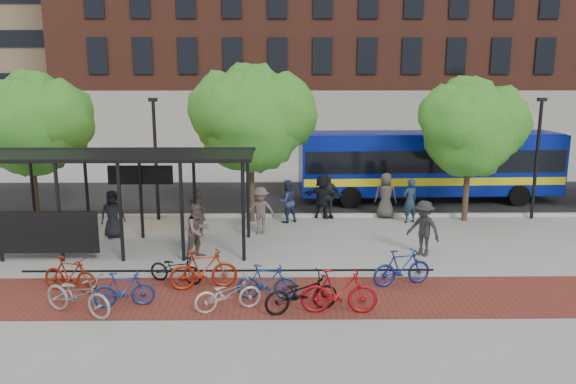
{
  "coord_description": "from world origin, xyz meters",
  "views": [
    {
      "loc": [
        -1.74,
        -19.65,
        6.04
      ],
      "look_at": [
        -1.5,
        1.6,
        1.6
      ],
      "focal_mm": 35.0,
      "sensor_mm": 36.0,
      "label": 1
    }
  ],
  "objects_px": {
    "tree_c": "(472,124)",
    "bike_6": "(228,294)",
    "bike_7": "(267,282)",
    "pedestrian_7": "(410,201)",
    "tree_a": "(31,120)",
    "pedestrian_9": "(423,228)",
    "bike_3": "(124,289)",
    "pedestrian_3": "(260,211)",
    "bike_11": "(402,267)",
    "pedestrian_5": "(322,197)",
    "bike_1": "(70,275)",
    "pedestrian_1": "(196,212)",
    "pedestrian_4": "(328,196)",
    "lamp_post_left": "(156,156)",
    "bus": "(428,162)",
    "bike_9": "(339,291)",
    "pedestrian_6": "(386,195)",
    "lamp_post_right": "(537,155)",
    "bus_shelter": "(96,165)",
    "pedestrian_8": "(198,231)",
    "bike_4": "(176,268)",
    "pedestrian_0": "(113,214)",
    "tree_b": "(253,115)",
    "bike_2": "(78,295)",
    "bike_8": "(301,293)",
    "pedestrian_2": "(287,201)",
    "bike_5": "(203,269)"
  },
  "relations": [
    {
      "from": "pedestrian_5",
      "to": "lamp_post_right",
      "type": "bearing_deg",
      "value": -161.41
    },
    {
      "from": "pedestrian_4",
      "to": "pedestrian_1",
      "type": "bearing_deg",
      "value": -164.58
    },
    {
      "from": "pedestrian_1",
      "to": "pedestrian_3",
      "type": "height_order",
      "value": "pedestrian_1"
    },
    {
      "from": "pedestrian_0",
      "to": "lamp_post_right",
      "type": "bearing_deg",
      "value": -16.05
    },
    {
      "from": "pedestrian_3",
      "to": "pedestrian_5",
      "type": "height_order",
      "value": "pedestrian_5"
    },
    {
      "from": "bike_9",
      "to": "pedestrian_6",
      "type": "height_order",
      "value": "pedestrian_6"
    },
    {
      "from": "bike_7",
      "to": "pedestrian_3",
      "type": "relative_size",
      "value": 0.9
    },
    {
      "from": "bike_2",
      "to": "bike_4",
      "type": "relative_size",
      "value": 1.24
    },
    {
      "from": "bike_3",
      "to": "bike_5",
      "type": "height_order",
      "value": "bike_5"
    },
    {
      "from": "bike_1",
      "to": "pedestrian_1",
      "type": "distance_m",
      "value": 6.35
    },
    {
      "from": "bus",
      "to": "bike_5",
      "type": "distance_m",
      "value": 14.86
    },
    {
      "from": "pedestrian_2",
      "to": "bike_8",
      "type": "bearing_deg",
      "value": 62.41
    },
    {
      "from": "pedestrian_3",
      "to": "pedestrian_5",
      "type": "bearing_deg",
      "value": 48.97
    },
    {
      "from": "bike_3",
      "to": "pedestrian_9",
      "type": "height_order",
      "value": "pedestrian_9"
    },
    {
      "from": "tree_a",
      "to": "pedestrian_9",
      "type": "height_order",
      "value": "tree_a"
    },
    {
      "from": "bike_8",
      "to": "pedestrian_7",
      "type": "xyz_separation_m",
      "value": [
        4.83,
        9.0,
        0.4
      ]
    },
    {
      "from": "bike_1",
      "to": "pedestrian_6",
      "type": "relative_size",
      "value": 0.89
    },
    {
      "from": "bus_shelter",
      "to": "bike_3",
      "type": "relative_size",
      "value": 6.57
    },
    {
      "from": "tree_c",
      "to": "bike_6",
      "type": "height_order",
      "value": "tree_c"
    },
    {
      "from": "lamp_post_left",
      "to": "bus",
      "type": "bearing_deg",
      "value": 15.81
    },
    {
      "from": "lamp_post_right",
      "to": "bike_3",
      "type": "xyz_separation_m",
      "value": [
        -14.93,
        -9.22,
        -2.26
      ]
    },
    {
      "from": "bike_2",
      "to": "pedestrian_1",
      "type": "bearing_deg",
      "value": 9.27
    },
    {
      "from": "bike_8",
      "to": "pedestrian_4",
      "type": "bearing_deg",
      "value": -26.26
    },
    {
      "from": "bike_4",
      "to": "pedestrian_0",
      "type": "distance_m",
      "value": 5.79
    },
    {
      "from": "bike_8",
      "to": "pedestrian_7",
      "type": "height_order",
      "value": "pedestrian_7"
    },
    {
      "from": "bike_3",
      "to": "lamp_post_right",
      "type": "bearing_deg",
      "value": -68.68
    },
    {
      "from": "bike_2",
      "to": "bike_11",
      "type": "relative_size",
      "value": 1.15
    },
    {
      "from": "tree_a",
      "to": "pedestrian_3",
      "type": "relative_size",
      "value": 3.34
    },
    {
      "from": "bike_4",
      "to": "bus",
      "type": "bearing_deg",
      "value": -24.35
    },
    {
      "from": "bike_11",
      "to": "pedestrian_4",
      "type": "bearing_deg",
      "value": -4.86
    },
    {
      "from": "bike_7",
      "to": "pedestrian_9",
      "type": "xyz_separation_m",
      "value": [
        5.21,
        3.79,
        0.45
      ]
    },
    {
      "from": "tree_c",
      "to": "bike_8",
      "type": "bearing_deg",
      "value": -128.07
    },
    {
      "from": "tree_c",
      "to": "lamp_post_right",
      "type": "xyz_separation_m",
      "value": [
        2.91,
        0.25,
        -1.31
      ]
    },
    {
      "from": "bike_3",
      "to": "pedestrian_3",
      "type": "xyz_separation_m",
      "value": [
        3.37,
        6.95,
        0.44
      ]
    },
    {
      "from": "bike_1",
      "to": "bike_9",
      "type": "xyz_separation_m",
      "value": [
        7.45,
        -1.53,
        0.07
      ]
    },
    {
      "from": "bike_2",
      "to": "bike_3",
      "type": "distance_m",
      "value": 1.15
    },
    {
      "from": "lamp_post_left",
      "to": "pedestrian_3",
      "type": "bearing_deg",
      "value": -27.04
    },
    {
      "from": "pedestrian_2",
      "to": "bike_11",
      "type": "bearing_deg",
      "value": 85.06
    },
    {
      "from": "tree_b",
      "to": "bike_2",
      "type": "relative_size",
      "value": 3.09
    },
    {
      "from": "lamp_post_left",
      "to": "pedestrian_1",
      "type": "height_order",
      "value": "lamp_post_left"
    },
    {
      "from": "tree_a",
      "to": "bike_5",
      "type": "bearing_deg",
      "value": -44.27
    },
    {
      "from": "tree_b",
      "to": "pedestrian_2",
      "type": "xyz_separation_m",
      "value": [
        1.38,
        -0.26,
        -3.56
      ]
    },
    {
      "from": "tree_a",
      "to": "pedestrian_0",
      "type": "height_order",
      "value": "tree_a"
    },
    {
      "from": "bike_7",
      "to": "pedestrian_7",
      "type": "relative_size",
      "value": 0.9
    },
    {
      "from": "bus_shelter",
      "to": "pedestrian_8",
      "type": "xyz_separation_m",
      "value": [
        3.57,
        -1.02,
        -2.07
      ]
    },
    {
      "from": "bike_11",
      "to": "pedestrian_5",
      "type": "relative_size",
      "value": 0.97
    },
    {
      "from": "bike_6",
      "to": "pedestrian_6",
      "type": "height_order",
      "value": "pedestrian_6"
    },
    {
      "from": "bike_1",
      "to": "pedestrian_5",
      "type": "xyz_separation_m",
      "value": [
        7.71,
        8.38,
        0.42
      ]
    },
    {
      "from": "tree_a",
      "to": "bike_8",
      "type": "distance_m",
      "value": 14.67
    },
    {
      "from": "bus",
      "to": "bike_8",
      "type": "bearing_deg",
      "value": -118.92
    }
  ]
}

